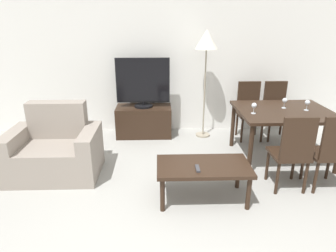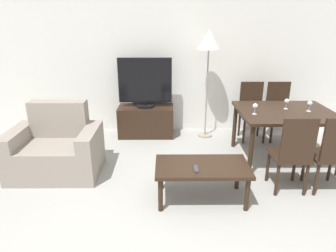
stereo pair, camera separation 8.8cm
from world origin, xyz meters
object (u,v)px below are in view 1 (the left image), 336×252
dining_chair_far_left (249,108)px  wine_glass_center (254,106)px  armchair (55,151)px  wine_glass_left (307,103)px  dining_table (284,115)px  dining_chair_far (276,108)px  dining_chair_near_right (331,150)px  tv (143,83)px  tv_stand (144,121)px  remote_primary (198,168)px  dining_chair_near (292,150)px  coffee_table (203,169)px  wine_glass_right (285,101)px  floor_lamp (207,44)px

dining_chair_far_left → wine_glass_center: size_ratio=6.35×
armchair → wine_glass_center: (2.56, 0.19, 0.52)m
wine_glass_left → dining_table: bearing=174.4°
dining_chair_far → dining_chair_near_right: size_ratio=1.00×
tv → wine_glass_left: (2.25, -1.00, -0.08)m
tv_stand → dining_table: bearing=-26.3°
tv_stand → remote_primary: (0.65, -2.05, 0.17)m
tv → dining_chair_near: size_ratio=0.94×
tv_stand → coffee_table: tv_stand is taller
dining_chair_near → wine_glass_left: (0.51, 0.81, 0.32)m
dining_chair_far_left → wine_glass_right: size_ratio=6.35×
dining_table → wine_glass_right: wine_glass_right is taller
dining_table → dining_chair_near_right: bearing=-75.3°
armchair → dining_chair_far_left: bearing=22.7°
coffee_table → wine_glass_right: 1.72m
dining_chair_far → wine_glass_right: 0.84m
floor_lamp → remote_primary: 2.30m
wine_glass_center → dining_table: bearing=16.9°
dining_chair_near → dining_chair_far_left: 1.67m
coffee_table → floor_lamp: (0.28, 1.89, 1.16)m
wine_glass_center → wine_glass_right: same height
dining_table → wine_glass_right: 0.20m
dining_chair_far → wine_glass_center: bearing=-125.2°
wine_glass_left → armchair: bearing=-174.7°
dining_table → dining_chair_near: (-0.22, -0.84, -0.14)m
tv → remote_primary: tv is taller
wine_glass_center → wine_glass_right: bearing=25.0°
armchair → coffee_table: bearing=-19.7°
tv → remote_primary: bearing=-72.4°
dining_chair_far_left → wine_glass_center: (-0.25, -0.98, 0.32)m
coffee_table → wine_glass_center: wine_glass_center is taller
floor_lamp → wine_glass_center: 1.36m
dining_chair_far → remote_primary: bearing=-128.7°
dining_chair_far_left → dining_table: bearing=-75.3°
tv_stand → wine_glass_left: size_ratio=6.26×
remote_primary → dining_chair_far_left: bearing=60.3°
tv → floor_lamp: (1.00, -0.05, 0.61)m
dining_chair_near → wine_glass_center: 0.80m
dining_chair_near → wine_glass_right: (0.25, 0.93, 0.32)m
coffee_table → floor_lamp: 2.24m
tv → dining_chair_near_right: tv is taller
coffee_table → remote_primary: 0.14m
armchair → remote_primary: armchair is taller
tv → dining_table: (1.96, -0.97, -0.26)m
floor_lamp → remote_primary: floor_lamp is taller
tv → dining_chair_far_left: tv is taller
floor_lamp → dining_chair_near: bearing=-67.1°
tv → dining_chair_far_left: 1.79m
tv_stand → armchair: bearing=-129.2°
coffee_table → dining_chair_near: 1.04m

